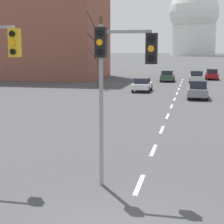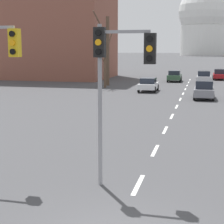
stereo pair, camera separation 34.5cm
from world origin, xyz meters
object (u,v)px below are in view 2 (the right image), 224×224
Objects in this scene: sedan_near_right at (204,90)px; sedan_far_left at (148,84)px; sedan_near_left at (219,74)px; traffic_signal_centre_tall at (116,65)px; sedan_mid_centre at (175,76)px; sedan_far_right at (204,77)px.

sedan_far_left is (-5.87, 4.81, -0.07)m from sedan_near_right.
sedan_near_right reaches higher than sedan_far_left.
sedan_far_left is at bearing -113.88° from sedan_near_left.
sedan_near_right is at bearing 83.24° from traffic_signal_centre_tall.
traffic_signal_centre_tall is at bearing -83.81° from sedan_far_left.
sedan_mid_centre is (-6.28, -5.07, 0.01)m from sedan_near_left.
sedan_far_left is at bearing 96.19° from traffic_signal_centre_tall.
sedan_near_left reaches higher than sedan_mid_centre.
sedan_near_right reaches higher than sedan_mid_centre.
traffic_signal_centre_tall reaches higher than sedan_far_left.
sedan_far_right is at bearing -112.58° from sedan_near_left.
sedan_far_right is (-0.07, 17.59, -0.04)m from sedan_near_right.
traffic_signal_centre_tall reaches higher than sedan_far_right.
sedan_near_left is at bearing 66.12° from sedan_far_left.
sedan_near_right is (-2.18, -23.01, 0.04)m from sedan_near_left.
traffic_signal_centre_tall is 1.40× the size of sedan_near_right.
sedan_far_right is (-2.26, -5.43, -0.00)m from sedan_near_left.
sedan_near_right reaches higher than sedan_near_left.
sedan_mid_centre is at bearing 91.79° from traffic_signal_centre_tall.
sedan_mid_centre is at bearing -141.08° from sedan_near_left.
sedan_near_left reaches higher than sedan_far_right.
sedan_far_right is at bearing 65.58° from sedan_far_left.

